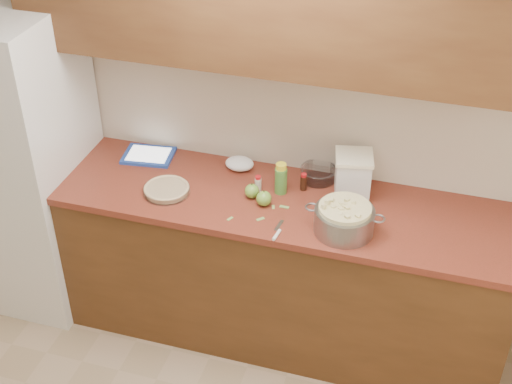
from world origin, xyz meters
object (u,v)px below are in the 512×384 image
(tablet, at_px, (149,155))
(colander, at_px, (344,219))
(flour_canister, at_px, (353,174))
(pie, at_px, (167,190))

(tablet, bearing_deg, colander, -24.05)
(colander, relative_size, flour_canister, 1.67)
(pie, relative_size, tablet, 0.82)
(pie, relative_size, colander, 0.63)
(colander, relative_size, tablet, 1.29)
(colander, xyz_separation_m, tablet, (-1.19, 0.36, -0.06))
(pie, distance_m, flour_canister, 0.97)
(pie, xyz_separation_m, colander, (0.95, -0.05, 0.05))
(pie, xyz_separation_m, flour_canister, (0.93, 0.27, 0.10))
(flour_canister, bearing_deg, tablet, 178.57)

